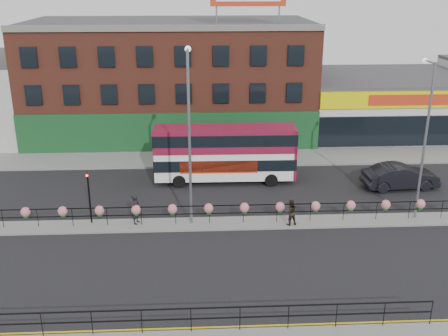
{
  "coord_description": "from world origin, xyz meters",
  "views": [
    {
      "loc": [
        -1.55,
        -28.06,
        13.81
      ],
      "look_at": [
        0.0,
        3.0,
        2.5
      ],
      "focal_mm": 42.0,
      "sensor_mm": 36.0,
      "label": 1
    }
  ],
  "objects_px": {
    "double_decker_bus": "(225,148)",
    "pedestrian_a": "(136,209)",
    "lamp_column_west": "(189,124)",
    "lamp_column_east": "(425,128)",
    "pedestrian_b": "(290,212)",
    "car": "(401,176)"
  },
  "relations": [
    {
      "from": "pedestrian_b",
      "to": "lamp_column_east",
      "type": "xyz_separation_m",
      "value": [
        7.74,
        0.84,
        4.76
      ]
    },
    {
      "from": "pedestrian_b",
      "to": "lamp_column_east",
      "type": "height_order",
      "value": "lamp_column_east"
    },
    {
      "from": "lamp_column_east",
      "to": "car",
      "type": "bearing_deg",
      "value": 79.09
    },
    {
      "from": "double_decker_bus",
      "to": "lamp_column_west",
      "type": "height_order",
      "value": "lamp_column_west"
    },
    {
      "from": "lamp_column_east",
      "to": "double_decker_bus",
      "type": "bearing_deg",
      "value": 148.86
    },
    {
      "from": "pedestrian_a",
      "to": "lamp_column_west",
      "type": "relative_size",
      "value": 0.18
    },
    {
      "from": "pedestrian_a",
      "to": "pedestrian_b",
      "type": "relative_size",
      "value": 1.16
    },
    {
      "from": "pedestrian_a",
      "to": "lamp_column_west",
      "type": "distance_m",
      "value": 6.03
    },
    {
      "from": "double_decker_bus",
      "to": "car",
      "type": "height_order",
      "value": "double_decker_bus"
    },
    {
      "from": "double_decker_bus",
      "to": "pedestrian_a",
      "type": "bearing_deg",
      "value": -129.0
    },
    {
      "from": "double_decker_bus",
      "to": "pedestrian_a",
      "type": "xyz_separation_m",
      "value": [
        -5.62,
        -6.94,
        -1.41
      ]
    },
    {
      "from": "pedestrian_b",
      "to": "pedestrian_a",
      "type": "bearing_deg",
      "value": -13.12
    },
    {
      "from": "car",
      "to": "pedestrian_b",
      "type": "distance_m",
      "value": 10.33
    },
    {
      "from": "double_decker_bus",
      "to": "car",
      "type": "distance_m",
      "value": 12.34
    },
    {
      "from": "car",
      "to": "lamp_column_west",
      "type": "relative_size",
      "value": 0.53
    },
    {
      "from": "pedestrian_b",
      "to": "lamp_column_east",
      "type": "distance_m",
      "value": 9.12
    },
    {
      "from": "lamp_column_east",
      "to": "pedestrian_a",
      "type": "bearing_deg",
      "value": -179.3
    },
    {
      "from": "pedestrian_b",
      "to": "car",
      "type": "bearing_deg",
      "value": -156.05
    },
    {
      "from": "pedestrian_a",
      "to": "lamp_column_west",
      "type": "height_order",
      "value": "lamp_column_west"
    },
    {
      "from": "double_decker_bus",
      "to": "lamp_column_west",
      "type": "bearing_deg",
      "value": -109.35
    },
    {
      "from": "lamp_column_east",
      "to": "pedestrian_b",
      "type": "bearing_deg",
      "value": -173.82
    },
    {
      "from": "double_decker_bus",
      "to": "lamp_column_east",
      "type": "height_order",
      "value": "lamp_column_east"
    }
  ]
}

